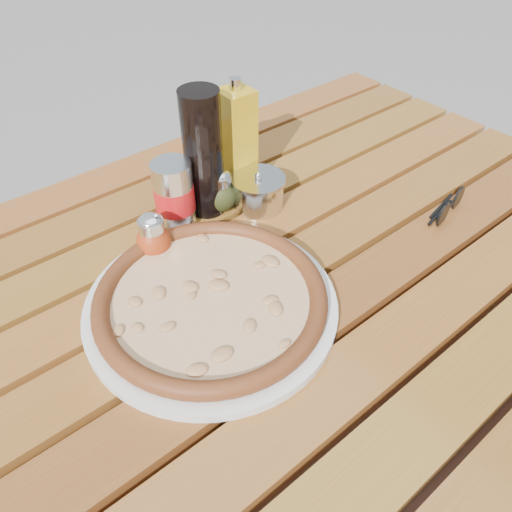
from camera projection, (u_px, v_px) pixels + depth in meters
ground at (261, 487)px, 1.27m from camera, size 60.00×60.00×0.00m
table at (264, 310)px, 0.82m from camera, size 1.40×0.90×0.75m
plate at (211, 305)px, 0.71m from camera, size 0.46×0.46×0.01m
pizza at (211, 298)px, 0.70m from camera, size 0.38×0.38×0.03m
pepper_shaker at (153, 238)px, 0.78m from camera, size 0.06×0.06×0.08m
oregano_shaker at (220, 191)px, 0.87m from camera, size 0.06×0.06×0.08m
dark_bottle at (203, 154)px, 0.82m from camera, size 0.07×0.07×0.22m
soda_can at (174, 195)px, 0.82m from camera, size 0.08×0.08×0.12m
olive_oil_cruet at (237, 141)px, 0.88m from camera, size 0.06×0.06×0.21m
parmesan_tin at (258, 192)px, 0.88m from camera, size 0.12×0.12×0.07m
sunglasses at (449, 207)px, 0.87m from camera, size 0.11×0.04×0.04m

